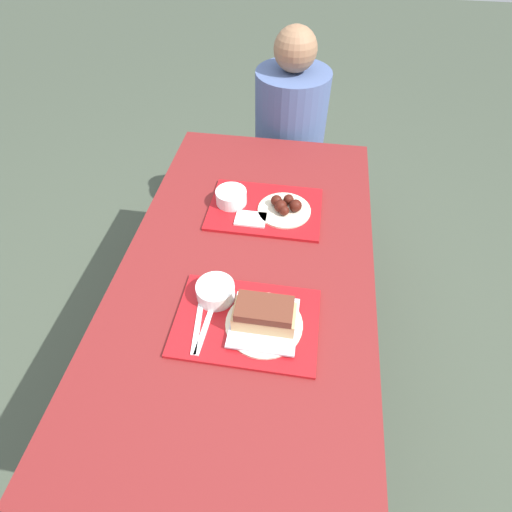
# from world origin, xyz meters

# --- Properties ---
(ground_plane) EXTENTS (12.00, 12.00, 0.00)m
(ground_plane) POSITION_xyz_m (0.00, 0.00, 0.00)
(ground_plane) COLOR #424C3D
(picnic_table) EXTENTS (0.84, 1.56, 0.74)m
(picnic_table) POSITION_xyz_m (0.00, 0.00, 0.65)
(picnic_table) COLOR maroon
(picnic_table) RESTS_ON ground_plane
(picnic_bench_far) EXTENTS (0.80, 0.28, 0.47)m
(picnic_bench_far) POSITION_xyz_m (0.00, 1.00, 0.39)
(picnic_bench_far) COLOR maroon
(picnic_bench_far) RESTS_ON ground_plane
(tray_near) EXTENTS (0.42, 0.29, 0.01)m
(tray_near) POSITION_xyz_m (0.04, -0.23, 0.75)
(tray_near) COLOR #B21419
(tray_near) RESTS_ON picnic_table
(tray_far) EXTENTS (0.42, 0.29, 0.01)m
(tray_far) POSITION_xyz_m (0.02, 0.28, 0.75)
(tray_far) COLOR #B21419
(tray_far) RESTS_ON picnic_table
(bowl_coleslaw_near) EXTENTS (0.12, 0.12, 0.05)m
(bowl_coleslaw_near) POSITION_xyz_m (-0.07, -0.16, 0.79)
(bowl_coleslaw_near) COLOR white
(bowl_coleslaw_near) RESTS_ON tray_near
(brisket_sandwich_plate) EXTENTS (0.23, 0.23, 0.10)m
(brisket_sandwich_plate) POSITION_xyz_m (0.09, -0.23, 0.79)
(brisket_sandwich_plate) COLOR beige
(brisket_sandwich_plate) RESTS_ON tray_near
(plastic_fork_near) EXTENTS (0.04, 0.17, 0.00)m
(plastic_fork_near) POSITION_xyz_m (-0.10, -0.28, 0.76)
(plastic_fork_near) COLOR white
(plastic_fork_near) RESTS_ON tray_near
(plastic_knife_near) EXTENTS (0.03, 0.17, 0.00)m
(plastic_knife_near) POSITION_xyz_m (-0.08, -0.28, 0.76)
(plastic_knife_near) COLOR white
(plastic_knife_near) RESTS_ON tray_near
(bowl_coleslaw_far) EXTENTS (0.12, 0.12, 0.05)m
(bowl_coleslaw_far) POSITION_xyz_m (-0.11, 0.29, 0.79)
(bowl_coleslaw_far) COLOR white
(bowl_coleslaw_far) RESTS_ON tray_far
(wings_plate_far) EXTENTS (0.20, 0.20, 0.06)m
(wings_plate_far) POSITION_xyz_m (0.10, 0.27, 0.78)
(wings_plate_far) COLOR beige
(wings_plate_far) RESTS_ON tray_far
(napkin_far) EXTENTS (0.11, 0.08, 0.01)m
(napkin_far) POSITION_xyz_m (-0.02, 0.20, 0.76)
(napkin_far) COLOR white
(napkin_far) RESTS_ON tray_far
(person_seated_across) EXTENTS (0.36, 0.36, 0.69)m
(person_seated_across) POSITION_xyz_m (0.05, 1.00, 0.75)
(person_seated_across) COLOR #4C6093
(person_seated_across) RESTS_ON picnic_bench_far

